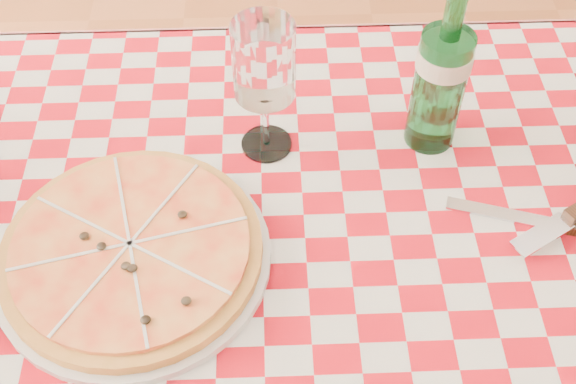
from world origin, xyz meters
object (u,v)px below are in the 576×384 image
dining_table (305,305)px  wine_glass (265,91)px  pizza_plate (131,250)px  water_bottle (443,67)px

dining_table → wine_glass: size_ratio=6.06×
dining_table → pizza_plate: (-0.21, 0.01, 0.12)m
dining_table → water_bottle: size_ratio=4.80×
water_bottle → dining_table: bearing=-131.6°
dining_table → wine_glass: bearing=102.8°
wine_glass → pizza_plate: bearing=-131.4°
dining_table → pizza_plate: pizza_plate is taller
pizza_plate → water_bottle: 0.44m
water_bottle → wine_glass: 0.22m
dining_table → pizza_plate: 0.24m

